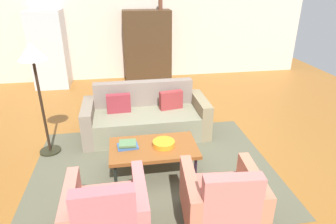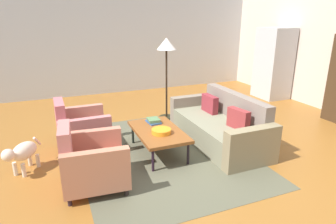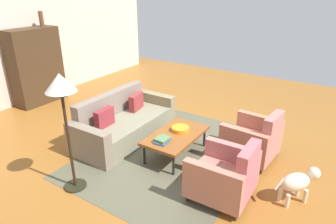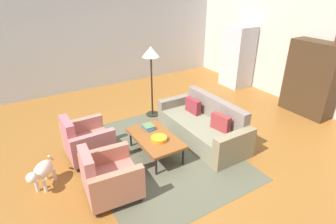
{
  "view_description": "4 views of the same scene",
  "coord_description": "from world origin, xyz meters",
  "px_view_note": "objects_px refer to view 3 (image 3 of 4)",
  "views": [
    {
      "loc": [
        -0.57,
        -3.84,
        2.5
      ],
      "look_at": [
        0.04,
        -0.08,
        0.77
      ],
      "focal_mm": 31.51,
      "sensor_mm": 36.0,
      "label": 1
    },
    {
      "loc": [
        3.88,
        -1.87,
        2.16
      ],
      "look_at": [
        0.01,
        -0.29,
        0.77
      ],
      "focal_mm": 31.24,
      "sensor_mm": 36.0,
      "label": 2
    },
    {
      "loc": [
        -4.05,
        -2.68,
        2.75
      ],
      "look_at": [
        0.02,
        -0.06,
        0.65
      ],
      "focal_mm": 31.88,
      "sensor_mm": 36.0,
      "label": 3
    },
    {
      "loc": [
        3.65,
        -2.44,
        3.07
      ],
      "look_at": [
        -0.32,
        -0.02,
        0.79
      ],
      "focal_mm": 28.94,
      "sensor_mm": 36.0,
      "label": 4
    }
  ],
  "objects_px": {
    "coffee_table": "(176,136)",
    "armchair_right": "(255,141)",
    "floor_lamp": "(62,94)",
    "armchair_left": "(227,177)",
    "vase_tall": "(41,19)",
    "couch": "(123,124)",
    "fruit_bowl": "(180,129)",
    "book_stack": "(162,140)",
    "cabinet": "(36,67)",
    "dog": "(298,182)"
  },
  "relations": [
    {
      "from": "fruit_bowl",
      "to": "couch",
      "type": "bearing_deg",
      "value": 96.86
    },
    {
      "from": "book_stack",
      "to": "floor_lamp",
      "type": "bearing_deg",
      "value": 148.9
    },
    {
      "from": "armchair_left",
      "to": "dog",
      "type": "bearing_deg",
      "value": -61.84
    },
    {
      "from": "vase_tall",
      "to": "dog",
      "type": "xyz_separation_m",
      "value": [
        -0.83,
        -6.15,
        -1.66
      ]
    },
    {
      "from": "book_stack",
      "to": "floor_lamp",
      "type": "xyz_separation_m",
      "value": [
        -1.21,
        0.73,
        1.01
      ]
    },
    {
      "from": "armchair_right",
      "to": "vase_tall",
      "type": "xyz_separation_m",
      "value": [
        0.09,
        5.32,
        1.63
      ]
    },
    {
      "from": "book_stack",
      "to": "cabinet",
      "type": "bearing_deg",
      "value": 80.55
    },
    {
      "from": "coffee_table",
      "to": "armchair_right",
      "type": "height_order",
      "value": "armchair_right"
    },
    {
      "from": "armchair_right",
      "to": "vase_tall",
      "type": "bearing_deg",
      "value": 93.5
    },
    {
      "from": "fruit_bowl",
      "to": "dog",
      "type": "height_order",
      "value": "dog"
    },
    {
      "from": "couch",
      "to": "vase_tall",
      "type": "bearing_deg",
      "value": -103.32
    },
    {
      "from": "couch",
      "to": "coffee_table",
      "type": "xyz_separation_m",
      "value": [
        0.0,
        -1.19,
        0.08
      ]
    },
    {
      "from": "dog",
      "to": "fruit_bowl",
      "type": "bearing_deg",
      "value": 119.77
    },
    {
      "from": "coffee_table",
      "to": "book_stack",
      "type": "distance_m",
      "value": 0.36
    },
    {
      "from": "coffee_table",
      "to": "floor_lamp",
      "type": "bearing_deg",
      "value": 153.65
    },
    {
      "from": "armchair_right",
      "to": "cabinet",
      "type": "distance_m",
      "value": 5.36
    },
    {
      "from": "coffee_table",
      "to": "vase_tall",
      "type": "relative_size",
      "value": 3.45
    },
    {
      "from": "fruit_bowl",
      "to": "cabinet",
      "type": "distance_m",
      "value": 4.19
    },
    {
      "from": "armchair_left",
      "to": "vase_tall",
      "type": "height_order",
      "value": "vase_tall"
    },
    {
      "from": "armchair_left",
      "to": "cabinet",
      "type": "height_order",
      "value": "cabinet"
    },
    {
      "from": "couch",
      "to": "book_stack",
      "type": "height_order",
      "value": "couch"
    },
    {
      "from": "cabinet",
      "to": "armchair_left",
      "type": "bearing_deg",
      "value": -99.96
    },
    {
      "from": "floor_lamp",
      "to": "book_stack",
      "type": "bearing_deg",
      "value": -31.1
    },
    {
      "from": "fruit_bowl",
      "to": "floor_lamp",
      "type": "height_order",
      "value": "floor_lamp"
    },
    {
      "from": "fruit_bowl",
      "to": "book_stack",
      "type": "height_order",
      "value": "book_stack"
    },
    {
      "from": "vase_tall",
      "to": "dog",
      "type": "bearing_deg",
      "value": -97.64
    },
    {
      "from": "book_stack",
      "to": "dog",
      "type": "distance_m",
      "value": 2.05
    },
    {
      "from": "armchair_left",
      "to": "fruit_bowl",
      "type": "height_order",
      "value": "armchair_left"
    },
    {
      "from": "armchair_left",
      "to": "fruit_bowl",
      "type": "xyz_separation_m",
      "value": [
        0.74,
        1.17,
        0.09
      ]
    },
    {
      "from": "couch",
      "to": "vase_tall",
      "type": "distance_m",
      "value": 3.48
    },
    {
      "from": "armchair_right",
      "to": "vase_tall",
      "type": "relative_size",
      "value": 2.53
    },
    {
      "from": "floor_lamp",
      "to": "armchair_right",
      "type": "bearing_deg",
      "value": -41.98
    },
    {
      "from": "couch",
      "to": "coffee_table",
      "type": "distance_m",
      "value": 1.19
    },
    {
      "from": "armchair_left",
      "to": "dog",
      "type": "relative_size",
      "value": 1.49
    },
    {
      "from": "armchair_right",
      "to": "fruit_bowl",
      "type": "bearing_deg",
      "value": 115.69
    },
    {
      "from": "fruit_bowl",
      "to": "armchair_right",
      "type": "bearing_deg",
      "value": -68.79
    },
    {
      "from": "armchair_right",
      "to": "coffee_table",
      "type": "bearing_deg",
      "value": 121.51
    },
    {
      "from": "cabinet",
      "to": "couch",
      "type": "bearing_deg",
      "value": -96.46
    },
    {
      "from": "armchair_right",
      "to": "cabinet",
      "type": "bearing_deg",
      "value": 97.26
    },
    {
      "from": "cabinet",
      "to": "dog",
      "type": "distance_m",
      "value": 6.2
    },
    {
      "from": "floor_lamp",
      "to": "coffee_table",
      "type": "bearing_deg",
      "value": -26.35
    },
    {
      "from": "couch",
      "to": "coffee_table",
      "type": "height_order",
      "value": "couch"
    },
    {
      "from": "fruit_bowl",
      "to": "book_stack",
      "type": "relative_size",
      "value": 1.05
    },
    {
      "from": "fruit_bowl",
      "to": "vase_tall",
      "type": "bearing_deg",
      "value": 82.55
    },
    {
      "from": "fruit_bowl",
      "to": "vase_tall",
      "type": "xyz_separation_m",
      "value": [
        0.54,
        4.16,
        1.54
      ]
    },
    {
      "from": "fruit_bowl",
      "to": "cabinet",
      "type": "height_order",
      "value": "cabinet"
    },
    {
      "from": "armchair_right",
      "to": "book_stack",
      "type": "distance_m",
      "value": 1.54
    },
    {
      "from": "book_stack",
      "to": "dog",
      "type": "xyz_separation_m",
      "value": [
        0.21,
        -2.04,
        -0.12
      ]
    },
    {
      "from": "coffee_table",
      "to": "book_stack",
      "type": "xyz_separation_m",
      "value": [
        -0.35,
        0.04,
        0.07
      ]
    },
    {
      "from": "armchair_right",
      "to": "dog",
      "type": "bearing_deg",
      "value": -127.05
    }
  ]
}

